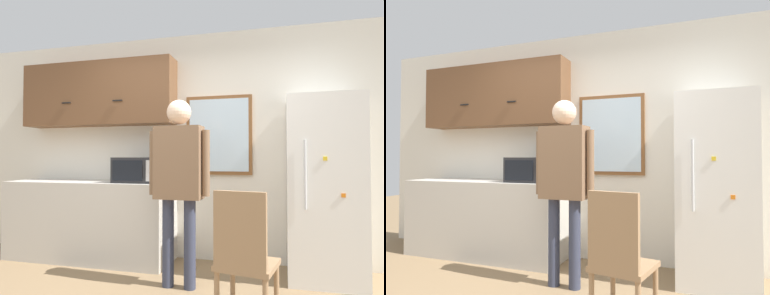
{
  "view_description": "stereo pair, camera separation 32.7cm",
  "coord_description": "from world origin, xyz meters",
  "views": [
    {
      "loc": [
        1.03,
        -2.17,
        1.2
      ],
      "look_at": [
        0.18,
        1.0,
        1.3
      ],
      "focal_mm": 32.0,
      "sensor_mm": 36.0,
      "label": 1
    },
    {
      "loc": [
        1.34,
        -2.07,
        1.2
      ],
      "look_at": [
        0.18,
        1.0,
        1.3
      ],
      "focal_mm": 32.0,
      "sensor_mm": 36.0,
      "label": 2
    }
  ],
  "objects": [
    {
      "name": "back_wall",
      "position": [
        0.0,
        1.84,
        1.35
      ],
      "size": [
        6.0,
        0.06,
        2.7
      ],
      "color": "silver",
      "rests_on": "ground_plane"
    },
    {
      "name": "counter",
      "position": [
        -1.21,
        1.49,
        0.46
      ],
      "size": [
        1.98,
        0.64,
        0.92
      ],
      "color": "#BCB7AD",
      "rests_on": "ground_plane"
    },
    {
      "name": "upper_cabinets",
      "position": [
        -1.21,
        1.65,
        2.0
      ],
      "size": [
        1.98,
        0.33,
        0.79
      ],
      "color": "brown"
    },
    {
      "name": "microwave",
      "position": [
        -0.58,
        1.47,
        1.06
      ],
      "size": [
        0.5,
        0.42,
        0.29
      ],
      "color": "#232326",
      "rests_on": "counter"
    },
    {
      "name": "person",
      "position": [
        0.08,
        0.9,
        1.07
      ],
      "size": [
        0.59,
        0.23,
        1.75
      ],
      "rotation": [
        0.0,
        0.0,
        -0.02
      ],
      "color": "#33384C",
      "rests_on": "ground_plane"
    },
    {
      "name": "refrigerator",
      "position": [
        1.42,
        1.46,
        0.91
      ],
      "size": [
        0.71,
        0.7,
        1.81
      ],
      "color": "white",
      "rests_on": "ground_plane"
    },
    {
      "name": "chair",
      "position": [
        0.75,
        0.32,
        0.52
      ],
      "size": [
        0.48,
        0.48,
        0.97
      ],
      "rotation": [
        0.0,
        0.0,
        2.95
      ],
      "color": "#997551",
      "rests_on": "ground_plane"
    },
    {
      "name": "window",
      "position": [
        0.3,
        1.8,
        1.47
      ],
      "size": [
        0.78,
        0.05,
        0.93
      ],
      "color": "brown"
    }
  ]
}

